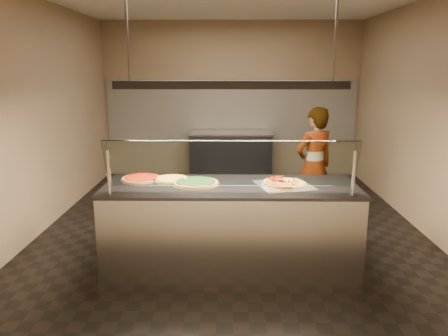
{
  "coord_description": "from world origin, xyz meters",
  "views": [
    {
      "loc": [
        -0.03,
        -5.65,
        2.11
      ],
      "look_at": [
        -0.09,
        -0.9,
        1.02
      ],
      "focal_mm": 35.0,
      "sensor_mm": 36.0,
      "label": 1
    }
  ],
  "objects_px": {
    "worker": "(314,166)",
    "pizza_spinach": "(196,182)",
    "pizza_tomato": "(141,178)",
    "prep_table": "(231,156)",
    "pizza_cheese": "(171,179)",
    "half_pizza_pepperoni": "(274,182)",
    "perforated_tray": "(284,185)",
    "pizza_spatula": "(189,179)",
    "serving_counter": "(231,227)",
    "half_pizza_sausage": "(295,183)",
    "sneeze_guard": "(231,164)",
    "heat_lamp_housing": "(231,85)"
  },
  "relations": [
    {
      "from": "pizza_tomato",
      "to": "pizza_spinach",
      "type": "bearing_deg",
      "value": -16.92
    },
    {
      "from": "pizza_spinach",
      "to": "prep_table",
      "type": "relative_size",
      "value": 0.32
    },
    {
      "from": "half_pizza_sausage",
      "to": "pizza_tomato",
      "type": "distance_m",
      "value": 1.65
    },
    {
      "from": "pizza_tomato",
      "to": "prep_table",
      "type": "distance_m",
      "value": 3.78
    },
    {
      "from": "pizza_cheese",
      "to": "pizza_spatula",
      "type": "bearing_deg",
      "value": -9.8
    },
    {
      "from": "pizza_cheese",
      "to": "sneeze_guard",
      "type": "bearing_deg",
      "value": -39.41
    },
    {
      "from": "pizza_spatula",
      "to": "pizza_spinach",
      "type": "bearing_deg",
      "value": -53.73
    },
    {
      "from": "serving_counter",
      "to": "pizza_spinach",
      "type": "bearing_deg",
      "value": 173.68
    },
    {
      "from": "pizza_spinach",
      "to": "heat_lamp_housing",
      "type": "distance_m",
      "value": 1.07
    },
    {
      "from": "half_pizza_pepperoni",
      "to": "perforated_tray",
      "type": "bearing_deg",
      "value": -1.25
    },
    {
      "from": "worker",
      "to": "pizza_spinach",
      "type": "bearing_deg",
      "value": 17.28
    },
    {
      "from": "serving_counter",
      "to": "perforated_tray",
      "type": "distance_m",
      "value": 0.73
    },
    {
      "from": "sneeze_guard",
      "to": "pizza_cheese",
      "type": "bearing_deg",
      "value": 140.59
    },
    {
      "from": "serving_counter",
      "to": "pizza_spinach",
      "type": "relative_size",
      "value": 5.29
    },
    {
      "from": "half_pizza_sausage",
      "to": "worker",
      "type": "distance_m",
      "value": 1.58
    },
    {
      "from": "half_pizza_sausage",
      "to": "pizza_tomato",
      "type": "bearing_deg",
      "value": 171.79
    },
    {
      "from": "pizza_spatula",
      "to": "worker",
      "type": "bearing_deg",
      "value": 40.06
    },
    {
      "from": "half_pizza_pepperoni",
      "to": "pizza_spatula",
      "type": "bearing_deg",
      "value": 170.34
    },
    {
      "from": "serving_counter",
      "to": "sneeze_guard",
      "type": "height_order",
      "value": "sneeze_guard"
    },
    {
      "from": "half_pizza_pepperoni",
      "to": "pizza_spinach",
      "type": "bearing_deg",
      "value": 176.85
    },
    {
      "from": "half_pizza_pepperoni",
      "to": "heat_lamp_housing",
      "type": "distance_m",
      "value": 1.08
    },
    {
      "from": "perforated_tray",
      "to": "pizza_spatula",
      "type": "height_order",
      "value": "pizza_spatula"
    },
    {
      "from": "pizza_cheese",
      "to": "worker",
      "type": "bearing_deg",
      "value": 36.12
    },
    {
      "from": "serving_counter",
      "to": "worker",
      "type": "height_order",
      "value": "worker"
    },
    {
      "from": "serving_counter",
      "to": "perforated_tray",
      "type": "bearing_deg",
      "value": -0.7
    },
    {
      "from": "perforated_tray",
      "to": "pizza_spatula",
      "type": "bearing_deg",
      "value": 171.21
    },
    {
      "from": "half_pizza_sausage",
      "to": "perforated_tray",
      "type": "bearing_deg",
      "value": 178.08
    },
    {
      "from": "prep_table",
      "to": "heat_lamp_housing",
      "type": "distance_m",
      "value": 4.12
    },
    {
      "from": "pizza_cheese",
      "to": "half_pizza_pepperoni",
      "type": "bearing_deg",
      "value": -9.69
    },
    {
      "from": "prep_table",
      "to": "worker",
      "type": "relative_size",
      "value": 0.98
    },
    {
      "from": "sneeze_guard",
      "to": "pizza_spinach",
      "type": "distance_m",
      "value": 0.6
    },
    {
      "from": "pizza_cheese",
      "to": "pizza_tomato",
      "type": "bearing_deg",
      "value": 172.5
    },
    {
      "from": "serving_counter",
      "to": "half_pizza_pepperoni",
      "type": "relative_size",
      "value": 5.52
    },
    {
      "from": "half_pizza_sausage",
      "to": "pizza_cheese",
      "type": "distance_m",
      "value": 1.31
    },
    {
      "from": "serving_counter",
      "to": "perforated_tray",
      "type": "xyz_separation_m",
      "value": [
        0.55,
        -0.01,
        0.47
      ]
    },
    {
      "from": "half_pizza_pepperoni",
      "to": "worker",
      "type": "xyz_separation_m",
      "value": [
        0.69,
        1.49,
        -0.16
      ]
    },
    {
      "from": "pizza_spinach",
      "to": "prep_table",
      "type": "xyz_separation_m",
      "value": [
        0.37,
        3.8,
        -0.48
      ]
    },
    {
      "from": "half_pizza_pepperoni",
      "to": "pizza_tomato",
      "type": "height_order",
      "value": "half_pizza_pepperoni"
    },
    {
      "from": "half_pizza_sausage",
      "to": "worker",
      "type": "height_order",
      "value": "worker"
    },
    {
      "from": "pizza_tomato",
      "to": "worker",
      "type": "distance_m",
      "value": 2.46
    },
    {
      "from": "prep_table",
      "to": "perforated_tray",
      "type": "bearing_deg",
      "value": -81.93
    },
    {
      "from": "pizza_spatula",
      "to": "prep_table",
      "type": "bearing_deg",
      "value": 83.05
    },
    {
      "from": "pizza_spatula",
      "to": "heat_lamp_housing",
      "type": "distance_m",
      "value": 1.1
    },
    {
      "from": "serving_counter",
      "to": "pizza_spinach",
      "type": "height_order",
      "value": "pizza_spinach"
    },
    {
      "from": "perforated_tray",
      "to": "heat_lamp_housing",
      "type": "distance_m",
      "value": 1.15
    },
    {
      "from": "pizza_spinach",
      "to": "pizza_tomato",
      "type": "height_order",
      "value": "pizza_spinach"
    },
    {
      "from": "sneeze_guard",
      "to": "pizza_spatula",
      "type": "bearing_deg",
      "value": 132.06
    },
    {
      "from": "pizza_spinach",
      "to": "pizza_tomato",
      "type": "xyz_separation_m",
      "value": [
        -0.61,
        0.18,
        -0.0
      ]
    },
    {
      "from": "pizza_tomato",
      "to": "heat_lamp_housing",
      "type": "bearing_deg",
      "value": -13.04
    },
    {
      "from": "worker",
      "to": "half_pizza_sausage",
      "type": "bearing_deg",
      "value": 45.58
    }
  ]
}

